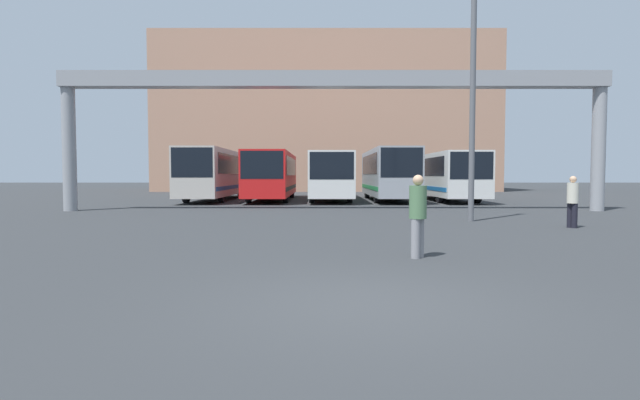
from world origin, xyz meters
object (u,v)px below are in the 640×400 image
at_px(bus_slot_2, 327,174).
at_px(pedestrian_near_center, 570,200).
at_px(bus_slot_4, 443,174).
at_px(pedestrian_mid_right, 415,214).
at_px(bus_slot_3, 386,172).
at_px(lamp_post, 470,89).
at_px(bus_slot_0, 213,172).
at_px(bus_slot_1, 270,173).

bearing_deg(bus_slot_2, pedestrian_near_center, -67.31).
xyz_separation_m(bus_slot_4, pedestrian_near_center, (-0.26, -16.73, -0.87)).
distance_m(pedestrian_near_center, pedestrian_mid_right, 8.16).
height_order(bus_slot_3, pedestrian_mid_right, bus_slot_3).
distance_m(bus_slot_2, bus_slot_4, 7.50).
distance_m(bus_slot_2, pedestrian_mid_right, 22.96).
relative_size(bus_slot_2, bus_slot_4, 1.10).
distance_m(bus_slot_4, lamp_post, 15.08).
distance_m(pedestrian_mid_right, lamp_post, 9.34).
bearing_deg(pedestrian_near_center, bus_slot_4, 150.44).
bearing_deg(pedestrian_near_center, bus_slot_3, 163.23).
height_order(bus_slot_3, pedestrian_near_center, bus_slot_3).
xyz_separation_m(bus_slot_4, pedestrian_mid_right, (-6.18, -22.35, -0.85)).
xyz_separation_m(bus_slot_0, pedestrian_near_center, (14.71, -17.33, -1.00)).
relative_size(bus_slot_1, pedestrian_mid_right, 7.18).
height_order(bus_slot_4, pedestrian_mid_right, bus_slot_4).
xyz_separation_m(bus_slot_3, lamp_post, (0.99, -14.32, 2.83)).
distance_m(bus_slot_0, bus_slot_1, 3.75).
distance_m(bus_slot_1, bus_slot_2, 3.74).
height_order(bus_slot_0, pedestrian_mid_right, bus_slot_0).
height_order(pedestrian_near_center, lamp_post, lamp_post).
height_order(bus_slot_1, lamp_post, lamp_post).
relative_size(bus_slot_1, bus_slot_2, 0.98).
xyz_separation_m(pedestrian_mid_right, lamp_post, (3.43, 7.82, 3.80)).
relative_size(bus_slot_1, lamp_post, 1.37).
xyz_separation_m(bus_slot_1, pedestrian_mid_right, (5.05, -22.76, -0.88)).
bearing_deg(bus_slot_4, bus_slot_0, 177.71).
distance_m(bus_slot_1, pedestrian_near_center, 20.36).
xyz_separation_m(bus_slot_1, bus_slot_3, (7.48, -0.62, 0.09)).
xyz_separation_m(bus_slot_0, bus_slot_3, (11.22, -0.81, -0.00)).
height_order(bus_slot_1, bus_slot_3, bus_slot_3).
xyz_separation_m(bus_slot_1, bus_slot_4, (11.22, -0.41, -0.03)).
bearing_deg(bus_slot_2, pedestrian_mid_right, -86.73).
distance_m(bus_slot_0, pedestrian_near_center, 22.75).
xyz_separation_m(bus_slot_0, bus_slot_2, (7.48, -0.04, -0.13)).
relative_size(bus_slot_2, pedestrian_near_center, 7.53).
relative_size(bus_slot_0, bus_slot_4, 1.11).
bearing_deg(bus_slot_2, bus_slot_1, -177.75).
bearing_deg(pedestrian_mid_right, bus_slot_3, -145.49).
xyz_separation_m(bus_slot_0, bus_slot_1, (3.74, -0.19, -0.10)).
relative_size(bus_slot_1, bus_slot_4, 1.07).
height_order(bus_slot_4, pedestrian_near_center, bus_slot_4).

